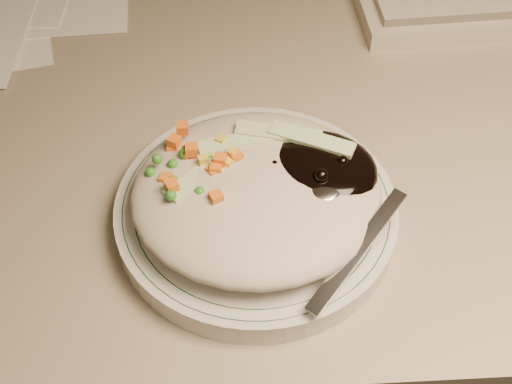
{
  "coord_description": "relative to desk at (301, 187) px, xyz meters",
  "views": [
    {
      "loc": [
        -0.09,
        0.82,
        1.19
      ],
      "look_at": [
        -0.07,
        1.17,
        0.78
      ],
      "focal_mm": 50.0,
      "sensor_mm": 36.0,
      "label": 1
    }
  ],
  "objects": [
    {
      "name": "meal",
      "position": [
        -0.06,
        -0.21,
        0.24
      ],
      "size": [
        0.21,
        0.19,
        0.05
      ],
      "color": "#BDB399",
      "rests_on": "plate"
    },
    {
      "name": "plate_rim",
      "position": [
        -0.07,
        -0.21,
        0.22
      ],
      "size": [
        0.21,
        0.21,
        0.0
      ],
      "color": "#144723",
      "rests_on": "plate"
    },
    {
      "name": "plate",
      "position": [
        -0.07,
        -0.21,
        0.21
      ],
      "size": [
        0.22,
        0.22,
        0.02
      ],
      "primitive_type": "cylinder",
      "color": "silver",
      "rests_on": "desk"
    },
    {
      "name": "desk",
      "position": [
        0.0,
        0.0,
        0.0
      ],
      "size": [
        1.4,
        0.7,
        0.74
      ],
      "color": "gray",
      "rests_on": "ground"
    }
  ]
}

